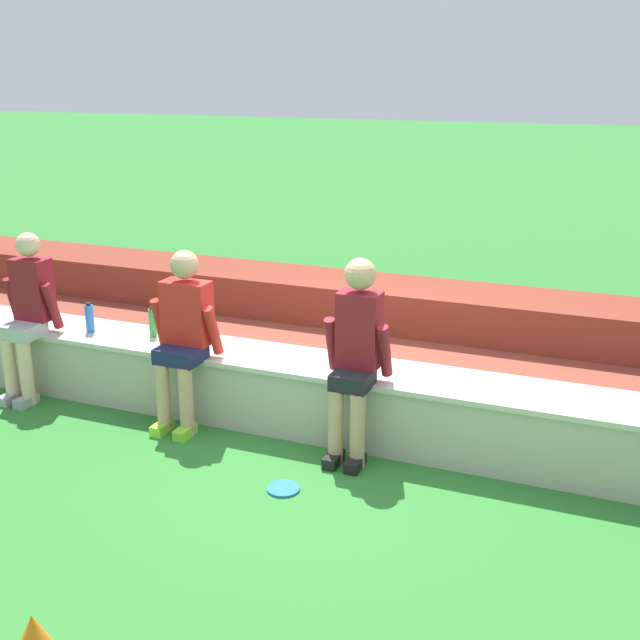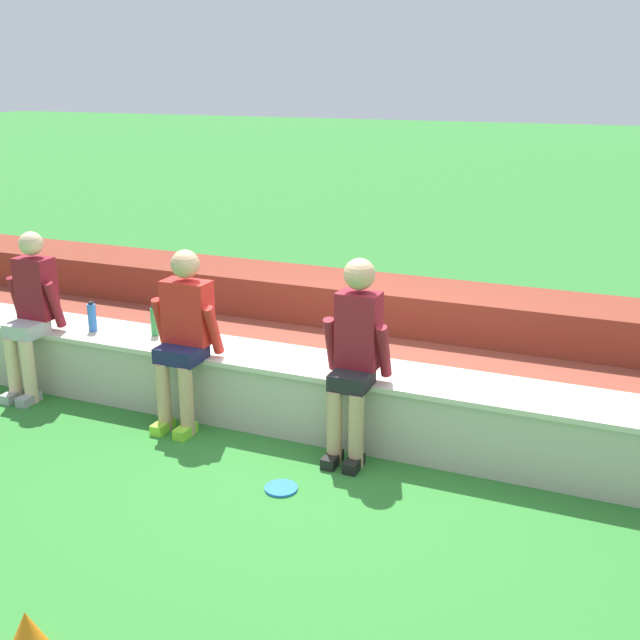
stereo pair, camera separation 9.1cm
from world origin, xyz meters
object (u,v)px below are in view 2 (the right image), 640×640
at_px(frisbee, 281,488).
at_px(person_left_of_center, 31,310).
at_px(water_bottle_mid_left, 92,317).
at_px(sports_cone, 27,631).
at_px(person_right_of_center, 355,353).
at_px(person_center, 184,332).
at_px(water_bottle_near_right, 154,321).

bearing_deg(frisbee, person_left_of_center, 165.52).
relative_size(water_bottle_mid_left, sports_cone, 1.18).
xyz_separation_m(person_right_of_center, frisbee, (-0.27, -0.68, -0.79)).
bearing_deg(sports_cone, water_bottle_mid_left, 122.31).
bearing_deg(person_right_of_center, water_bottle_mid_left, 174.36).
distance_m(person_left_of_center, person_center, 1.54).
bearing_deg(frisbee, person_right_of_center, 68.52).
bearing_deg(water_bottle_near_right, person_center, -34.54).
bearing_deg(person_left_of_center, person_center, -1.04).
xyz_separation_m(person_right_of_center, water_bottle_near_right, (-1.93, 0.35, -0.11)).
relative_size(water_bottle_near_right, frisbee, 1.17).
bearing_deg(person_left_of_center, sports_cone, -49.14).
relative_size(water_bottle_near_right, sports_cone, 1.19).
bearing_deg(sports_cone, frisbee, 76.06).
bearing_deg(water_bottle_near_right, person_right_of_center, -10.23).
distance_m(water_bottle_mid_left, sports_cone, 3.36).
xyz_separation_m(person_left_of_center, water_bottle_near_right, (1.02, 0.33, -0.08)).
height_order(person_right_of_center, frisbee, person_right_of_center).
distance_m(person_center, water_bottle_near_right, 0.64).
distance_m(frisbee, sports_cone, 1.93).
bearing_deg(person_center, water_bottle_near_right, 145.46).
relative_size(person_left_of_center, water_bottle_mid_left, 5.44).
height_order(person_center, water_bottle_mid_left, person_center).
bearing_deg(water_bottle_near_right, water_bottle_mid_left, -169.78).
height_order(water_bottle_near_right, water_bottle_mid_left, water_bottle_near_right).
xyz_separation_m(water_bottle_near_right, sports_cone, (1.20, -2.90, -0.58)).
relative_size(person_left_of_center, person_center, 1.01).
bearing_deg(water_bottle_mid_left, water_bottle_near_right, 10.22).
bearing_deg(person_left_of_center, person_right_of_center, -0.32).
bearing_deg(frisbee, water_bottle_near_right, 148.39).
xyz_separation_m(person_left_of_center, sports_cone, (2.22, -2.57, -0.65)).
height_order(water_bottle_near_right, frisbee, water_bottle_near_right).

